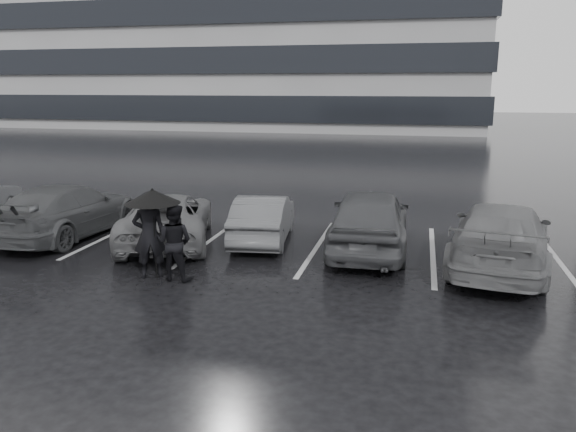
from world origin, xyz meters
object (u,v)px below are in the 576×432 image
(car_west_a, at_px, (263,218))
(car_west_c, at_px, (68,210))
(car_west_b, at_px, (167,218))
(pedestrian_right, at_px, (174,242))
(car_east, at_px, (500,236))
(pedestrian_left, at_px, (149,235))
(car_main, at_px, (369,219))

(car_west_a, xyz_separation_m, car_west_c, (-5.18, -0.71, 0.09))
(car_west_b, bearing_deg, car_west_c, -17.60)
(car_west_a, distance_m, pedestrian_right, 3.43)
(car_west_a, height_order, car_west_c, car_west_c)
(car_west_c, distance_m, car_east, 10.83)
(car_west_b, height_order, pedestrian_left, pedestrian_left)
(car_west_a, xyz_separation_m, car_east, (5.64, -0.90, 0.11))
(car_west_a, distance_m, car_west_c, 5.23)
(car_west_a, distance_m, car_west_b, 2.45)
(car_west_b, bearing_deg, pedestrian_right, 99.55)
(car_west_c, height_order, car_east, car_east)
(car_main, relative_size, pedestrian_left, 2.48)
(car_west_a, relative_size, car_west_c, 0.76)
(car_west_b, xyz_separation_m, car_east, (8.00, -0.23, 0.09))
(car_main, distance_m, car_west_a, 2.75)
(car_west_a, distance_m, car_east, 5.72)
(car_east, xyz_separation_m, pedestrian_right, (-6.60, -2.39, 0.09))
(car_west_a, height_order, pedestrian_left, pedestrian_left)
(car_west_b, relative_size, car_east, 0.92)
(car_west_c, relative_size, pedestrian_left, 2.62)
(car_west_c, bearing_deg, car_west_b, -177.13)
(car_east, bearing_deg, car_main, -3.13)
(car_main, bearing_deg, car_west_a, -7.21)
(car_main, relative_size, car_east, 0.92)
(car_main, relative_size, car_west_b, 1.00)
(car_main, relative_size, car_west_a, 1.24)
(car_west_b, distance_m, car_east, 8.00)
(car_east, xyz_separation_m, pedestrian_left, (-7.16, -2.36, 0.20))
(car_west_a, xyz_separation_m, car_west_b, (-2.36, -0.67, 0.03))
(car_main, height_order, pedestrian_right, pedestrian_right)
(pedestrian_left, distance_m, pedestrian_right, 0.58)
(car_main, bearing_deg, car_east, 165.86)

